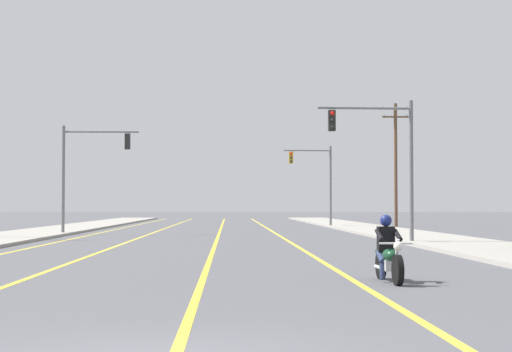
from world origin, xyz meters
TOP-DOWN VIEW (x-y plane):
  - lane_stripe_center at (0.15, 45.00)m, footprint 0.16×100.00m
  - lane_stripe_left at (-3.84, 45.00)m, footprint 0.16×100.00m
  - lane_stripe_right at (3.50, 45.00)m, footprint 0.16×100.00m
  - lane_stripe_far_left at (-7.02, 45.00)m, footprint 0.16×100.00m
  - sidewalk_kerb_right at (10.34, 40.00)m, footprint 4.40×110.00m
  - sidewalk_kerb_left at (-10.34, 40.00)m, footprint 4.40×110.00m
  - motorcycle_with_rider at (4.20, 9.24)m, footprint 0.70×2.19m
  - traffic_signal_near_right at (7.45, 26.89)m, footprint 4.16×0.51m
  - traffic_signal_near_left at (-7.46, 38.90)m, footprint 4.36×0.37m
  - traffic_signal_mid_right at (7.49, 54.71)m, footprint 3.67×0.47m
  - utility_pole_right_far at (13.74, 55.93)m, footprint 2.20×0.26m

SIDE VIEW (x-z plane):
  - lane_stripe_center at x=0.15m, z-range 0.00..0.01m
  - lane_stripe_left at x=-3.84m, z-range 0.00..0.01m
  - lane_stripe_right at x=3.50m, z-range 0.00..0.01m
  - lane_stripe_far_left at x=-7.02m, z-range 0.00..0.01m
  - sidewalk_kerb_right at x=10.34m, z-range 0.00..0.14m
  - sidewalk_kerb_left at x=-10.34m, z-range 0.00..0.14m
  - motorcycle_with_rider at x=4.20m, z-range -0.14..1.32m
  - traffic_signal_mid_right at x=7.49m, z-range 0.92..7.12m
  - traffic_signal_near_right at x=7.45m, z-range 0.95..7.15m
  - traffic_signal_near_left at x=-7.46m, z-range 0.97..7.17m
  - utility_pole_right_far at x=13.74m, z-range 0.37..10.00m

